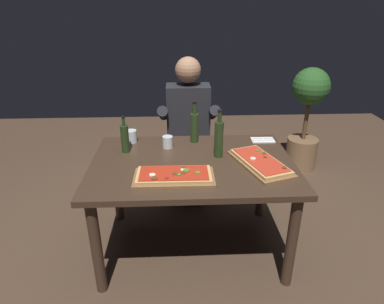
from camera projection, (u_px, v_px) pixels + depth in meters
name	position (u px, v px, depth m)	size (l,w,h in m)	color
ground_plane	(192.00, 246.00, 2.62)	(6.40, 6.40, 0.00)	#4C3828
dining_table	(192.00, 174.00, 2.35)	(1.40, 0.96, 0.74)	#3D2B1E
pizza_rectangular_front	(174.00, 176.00, 2.09)	(0.51, 0.25, 0.05)	brown
pizza_rectangular_left	(260.00, 162.00, 2.26)	(0.39, 0.56, 0.05)	brown
wine_bottle_dark	(194.00, 126.00, 2.59)	(0.06, 0.06, 0.32)	#233819
oil_bottle_amber	(219.00, 138.00, 2.33)	(0.06, 0.06, 0.35)	#233819
vinegar_bottle_green	(125.00, 138.00, 2.42)	(0.06, 0.06, 0.27)	#233819
tumbler_near_camera	(131.00, 137.00, 2.61)	(0.08, 0.08, 0.10)	silver
tumbler_far_side	(168.00, 143.00, 2.52)	(0.08, 0.08, 0.09)	silver
napkin_cutlery_set	(263.00, 140.00, 2.66)	(0.18, 0.11, 0.01)	white
diner_chair	(188.00, 146.00, 3.20)	(0.44, 0.44, 0.87)	black
seated_diner	(188.00, 125.00, 2.98)	(0.53, 0.41, 1.33)	#23232D
potted_plant_corner	(307.00, 115.00, 3.60)	(0.39, 0.39, 1.13)	#846042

